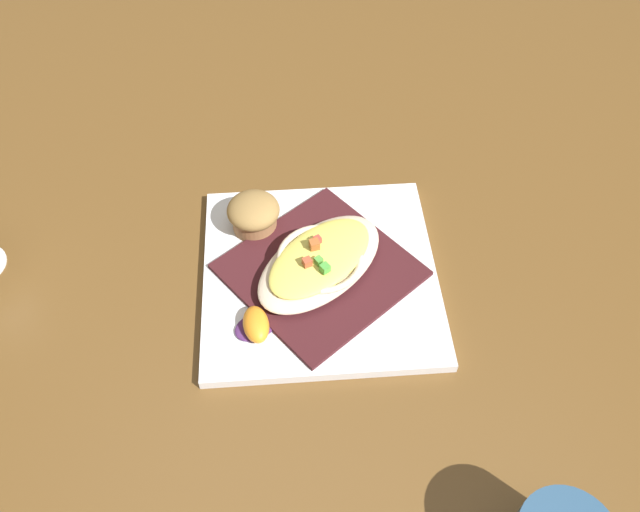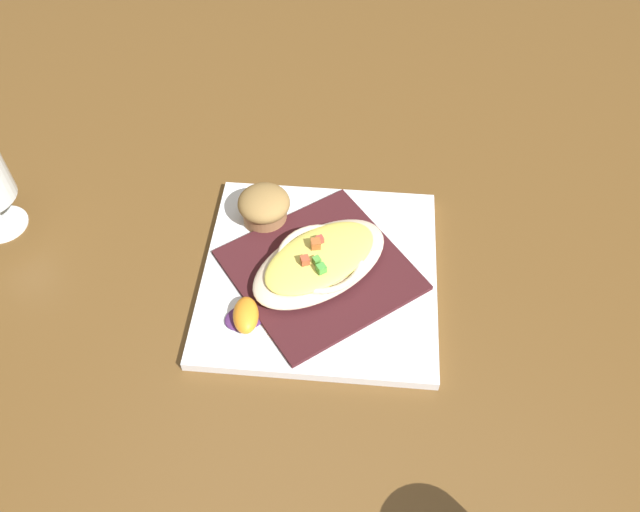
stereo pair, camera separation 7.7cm
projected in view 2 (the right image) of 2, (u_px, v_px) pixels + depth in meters
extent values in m
plane|color=brown|center=(320.00, 278.00, 0.81)|extent=(2.60, 2.60, 0.00)
cube|color=white|center=(320.00, 275.00, 0.80)|extent=(0.33, 0.33, 0.01)
cube|color=#3D171B|center=(320.00, 270.00, 0.80)|extent=(0.27, 0.28, 0.01)
ellipsoid|color=beige|center=(320.00, 262.00, 0.79)|extent=(0.19, 0.21, 0.02)
torus|color=beige|center=(320.00, 258.00, 0.78)|extent=(0.15, 0.15, 0.01)
ellipsoid|color=#E1D25B|center=(320.00, 257.00, 0.78)|extent=(0.16, 0.17, 0.02)
cube|color=#549F3E|center=(313.00, 259.00, 0.76)|extent=(0.01, 0.01, 0.01)
cube|color=#DA4034|center=(320.00, 239.00, 0.78)|extent=(0.01, 0.01, 0.01)
cube|color=#B64F32|center=(305.00, 260.00, 0.76)|extent=(0.01, 0.01, 0.01)
cube|color=green|center=(321.00, 268.00, 0.75)|extent=(0.01, 0.01, 0.01)
cube|color=#B25D2C|center=(316.00, 244.00, 0.77)|extent=(0.01, 0.01, 0.01)
cylinder|color=#9B6A42|center=(265.00, 213.00, 0.84)|extent=(0.06, 0.06, 0.02)
ellipsoid|color=olive|center=(264.00, 203.00, 0.83)|extent=(0.07, 0.07, 0.03)
ellipsoid|color=#4C0F23|center=(263.00, 199.00, 0.82)|extent=(0.03, 0.03, 0.01)
ellipsoid|color=#4B255C|center=(245.00, 317.00, 0.75)|extent=(0.06, 0.06, 0.01)
ellipsoid|color=orange|center=(246.00, 315.00, 0.75)|extent=(0.04, 0.06, 0.02)
cylinder|color=white|center=(2.00, 224.00, 0.86)|extent=(0.07, 0.07, 0.00)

